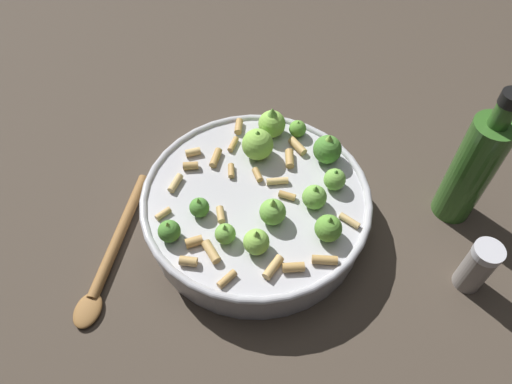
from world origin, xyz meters
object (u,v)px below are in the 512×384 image
at_px(cooking_pan, 258,204).
at_px(wooden_spoon, 112,254).
at_px(olive_oil_bottle, 473,168).
at_px(pepper_shaker, 477,266).

height_order(cooking_pan, wooden_spoon, cooking_pan).
xyz_separation_m(olive_oil_bottle, wooden_spoon, (-0.05, -0.52, -0.09)).
xyz_separation_m(cooking_pan, wooden_spoon, (0.01, -0.22, -0.03)).
bearing_deg(olive_oil_bottle, pepper_shaker, -18.98).
bearing_deg(pepper_shaker, cooking_pan, -124.70).
distance_m(pepper_shaker, wooden_spoon, 0.51).
bearing_deg(olive_oil_bottle, wooden_spoon, -95.32).
distance_m(pepper_shaker, olive_oil_bottle, 0.14).
distance_m(cooking_pan, wooden_spoon, 0.22).
xyz_separation_m(pepper_shaker, wooden_spoon, (-0.17, -0.48, -0.04)).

